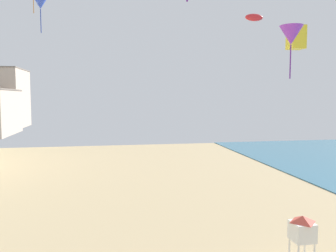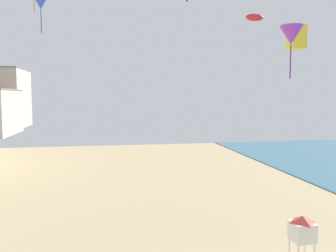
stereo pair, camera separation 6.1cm
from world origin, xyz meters
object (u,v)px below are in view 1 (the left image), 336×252
kite_purple_delta (291,35)px  kite_yellow_box_2 (296,37)px  kite_red_parafoil_2 (254,17)px  lifeguard_stand (302,229)px  kite_blue_delta (40,2)px

kite_purple_delta → kite_yellow_box_2: kite_yellow_box_2 is taller
kite_red_parafoil_2 → kite_yellow_box_2: size_ratio=1.08×
lifeguard_stand → kite_yellow_box_2: size_ratio=1.57×
kite_yellow_box_2 → kite_red_parafoil_2: bearing=85.4°
lifeguard_stand → kite_purple_delta: 11.11m
kite_red_parafoil_2 → kite_yellow_box_2: 9.48m
kite_blue_delta → kite_yellow_box_2: kite_blue_delta is taller
lifeguard_stand → kite_blue_delta: (-14.90, 12.17, 14.11)m
kite_blue_delta → kite_yellow_box_2: 19.11m
kite_purple_delta → kite_yellow_box_2: bearing=55.9°
kite_blue_delta → kite_purple_delta: size_ratio=0.89×
lifeguard_stand → kite_blue_delta: 23.86m
kite_yellow_box_2 → kite_purple_delta: bearing=-124.1°
lifeguard_stand → kite_blue_delta: bearing=128.4°
kite_blue_delta → kite_red_parafoil_2: 19.02m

